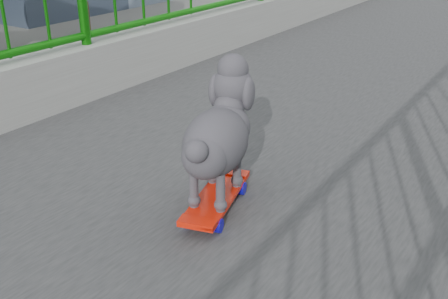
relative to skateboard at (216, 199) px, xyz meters
name	(u,v)px	position (x,y,z in m)	size (l,w,h in m)	color
skateboard	(216,199)	(0.00, 0.00, 0.00)	(0.23, 0.45, 0.06)	red
poodle	(219,133)	(-0.01, 0.03, 0.24)	(0.29, 0.50, 0.43)	#343137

